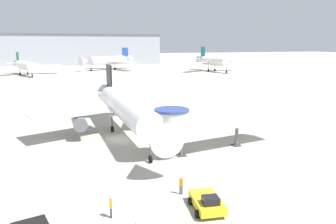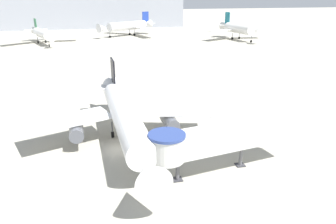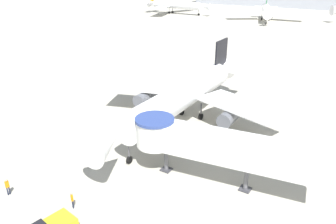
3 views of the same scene
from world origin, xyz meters
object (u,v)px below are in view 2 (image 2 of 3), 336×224
at_px(jet_bridge, 214,139).
at_px(traffic_cone_starboard_wing, 198,136).
at_px(main_airplane, 124,116).
at_px(background_jet_green_tail, 42,33).
at_px(background_jet_blue_tail, 129,26).
at_px(background_jet_teal_tail, 239,28).

xyz_separation_m(jet_bridge, traffic_cone_starboard_wing, (1.44, 9.54, -3.98)).
bearing_deg(jet_bridge, main_airplane, 121.24).
bearing_deg(traffic_cone_starboard_wing, background_jet_green_tail, 106.81).
distance_m(jet_bridge, traffic_cone_starboard_wing, 10.44).
bearing_deg(main_airplane, background_jet_blue_tail, 80.80).
bearing_deg(jet_bridge, traffic_cone_starboard_wing, 72.40).
xyz_separation_m(jet_bridge, background_jet_teal_tail, (54.36, 107.57, 0.84)).
distance_m(main_airplane, background_jet_green_tail, 108.01).
distance_m(main_airplane, background_jet_teal_tail, 115.80).
xyz_separation_m(main_airplane, background_jet_green_tail, (-21.85, 105.78, 0.16)).
bearing_deg(background_jet_teal_tail, traffic_cone_starboard_wing, -127.10).
height_order(background_jet_teal_tail, background_jet_blue_tail, background_jet_teal_tail).
height_order(main_airplane, traffic_cone_starboard_wing, main_airplane).
xyz_separation_m(main_airplane, traffic_cone_starboard_wing, (10.45, -1.10, -3.82)).
xyz_separation_m(background_jet_blue_tail, background_jet_green_tail, (-38.87, -18.37, -0.63)).
bearing_deg(background_jet_teal_tail, jet_bridge, -125.54).
relative_size(main_airplane, background_jet_blue_tail, 1.08).
height_order(jet_bridge, background_jet_blue_tail, background_jet_blue_tail).
relative_size(background_jet_teal_tail, background_jet_blue_tail, 0.96).
bearing_deg(background_jet_green_tail, jet_bridge, -93.94).
distance_m(traffic_cone_starboard_wing, background_jet_blue_tail, 125.50).
xyz_separation_m(traffic_cone_starboard_wing, background_jet_green_tail, (-32.29, 106.88, 3.97)).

